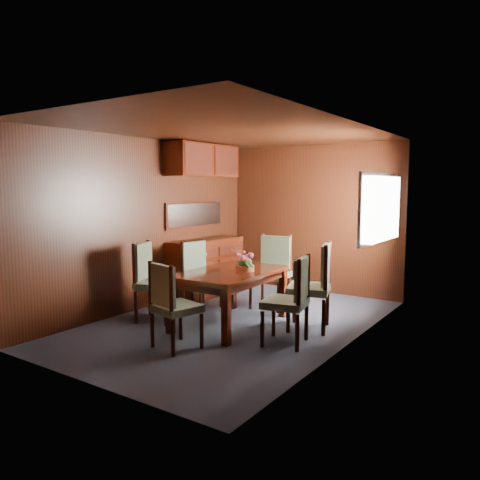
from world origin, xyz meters
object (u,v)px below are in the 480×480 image
Objects in this scene: sideboard at (206,267)px; chair_left_near at (151,277)px; chair_head at (171,301)px; dining_table at (230,278)px; flower_centerpiece at (245,262)px; chair_right_near at (292,295)px.

sideboard is 1.37× the size of chair_left_near.
chair_left_near is at bearing 157.79° from chair_head.
chair_head is (0.01, -1.09, -0.07)m from dining_table.
chair_left_near is at bearing -159.93° from dining_table.
flower_centerpiece reaches higher than dining_table.
chair_left_near is 1.04× the size of chair_right_near.
chair_right_near is (1.96, 0.16, -0.02)m from chair_left_near.
chair_right_near is at bearing 73.93° from chair_left_near.
chair_right_near is at bearing -15.04° from dining_table.
sideboard is at bearing 144.20° from flower_centerpiece.
sideboard is 1.78m from flower_centerpiece.
chair_right_near is at bearing 54.48° from chair_head.
sideboard is 2.60m from chair_right_near.
chair_right_near is (2.23, -1.34, 0.10)m from sideboard.
chair_left_near is (0.27, -1.49, 0.12)m from sideboard.
chair_head reaches higher than dining_table.
sideboard is 5.79× the size of flower_centerpiece.
chair_right_near is at bearing -21.15° from flower_centerpiece.
flower_centerpiece is at bearing 95.22° from chair_head.
chair_left_near is at bearing -157.61° from flower_centerpiece.
dining_table is at bearing -154.85° from flower_centerpiece.
flower_centerpiece is at bearing 91.75° from chair_left_near.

